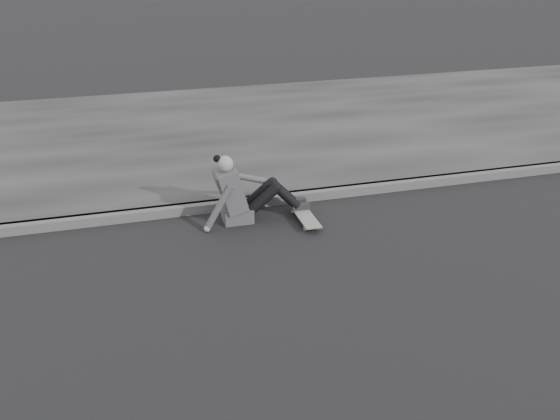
{
  "coord_description": "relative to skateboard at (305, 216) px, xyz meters",
  "views": [
    {
      "loc": [
        -3.27,
        -4.69,
        3.38
      ],
      "look_at": [
        -1.58,
        1.31,
        0.5
      ],
      "focal_mm": 40.0,
      "sensor_mm": 36.0,
      "label": 1
    }
  ],
  "objects": [
    {
      "name": "skateboard",
      "position": [
        0.0,
        0.0,
        0.0
      ],
      "size": [
        0.2,
        0.78,
        0.09
      ],
      "color": "#A0A09B",
      "rests_on": "ground"
    },
    {
      "name": "curb",
      "position": [
        1.08,
        0.62,
        -0.01
      ],
      "size": [
        24.0,
        0.16,
        0.12
      ],
      "primitive_type": "cube",
      "color": "#555555",
      "rests_on": "ground"
    },
    {
      "name": "seated_woman",
      "position": [
        -0.73,
        0.25,
        0.29
      ],
      "size": [
        1.38,
        0.46,
        0.88
      ],
      "color": "#49494B",
      "rests_on": "ground"
    },
    {
      "name": "sidewalk",
      "position": [
        1.08,
        3.64,
        -0.01
      ],
      "size": [
        24.0,
        6.0,
        0.12
      ],
      "primitive_type": "cube",
      "color": "#313131",
      "rests_on": "ground"
    },
    {
      "name": "ground",
      "position": [
        1.08,
        -1.96,
        -0.07
      ],
      "size": [
        80.0,
        80.0,
        0.0
      ],
      "primitive_type": "plane",
      "color": "black",
      "rests_on": "ground"
    }
  ]
}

